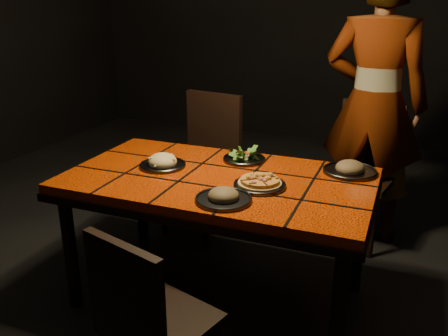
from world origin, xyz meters
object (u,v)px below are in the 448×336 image
at_px(diner, 374,104).
at_px(plate_pizza, 260,184).
at_px(chair_far_left, 206,154).
at_px(chair_near, 147,317).
at_px(plate_pasta, 163,163).
at_px(chair_far_right, 364,163).
at_px(dining_table, 218,190).

bearing_deg(diner, plate_pizza, 76.69).
bearing_deg(plate_pizza, chair_far_left, 128.03).
bearing_deg(chair_near, plate_pasta, -49.35).
xyz_separation_m(chair_far_right, diner, (0.02, 0.07, 0.40)).
height_order(dining_table, plate_pasta, plate_pasta).
distance_m(chair_near, chair_far_right, 2.04).
relative_size(chair_far_left, plate_pasta, 3.89).
distance_m(chair_far_right, diner, 0.41).
relative_size(dining_table, chair_far_left, 1.62).
bearing_deg(dining_table, diner, 59.72).
distance_m(dining_table, chair_near, 0.89).
bearing_deg(plate_pasta, chair_far_right, 46.79).
height_order(chair_far_left, diner, diner).
relative_size(diner, plate_pizza, 6.23).
relative_size(chair_far_left, plate_pizza, 3.26).
bearing_deg(chair_far_right, plate_pizza, -97.76).
relative_size(chair_far_left, chair_far_right, 1.03).
height_order(dining_table, chair_near, chair_near).
xyz_separation_m(chair_far_right, plate_pizza, (-0.40, -1.15, 0.21)).
relative_size(plate_pizza, plate_pasta, 1.19).
bearing_deg(diner, chair_near, 78.82).
bearing_deg(plate_pasta, chair_far_left, 96.34).
relative_size(dining_table, chair_far_right, 1.67).
distance_m(chair_far_left, plate_pizza, 1.12).
distance_m(chair_near, plate_pasta, 1.02).
bearing_deg(chair_far_right, chair_far_left, -154.36).
xyz_separation_m(dining_table, diner, (0.67, 1.15, 0.29)).
bearing_deg(chair_near, dining_table, -69.99).
xyz_separation_m(dining_table, plate_pizza, (0.25, -0.07, 0.10)).
distance_m(dining_table, chair_far_right, 1.27).
distance_m(chair_near, chair_far_left, 1.74).
bearing_deg(plate_pasta, diner, 47.99).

